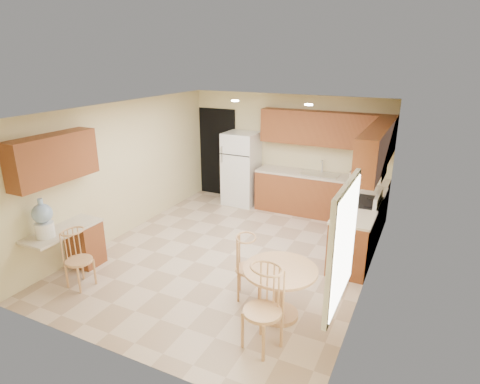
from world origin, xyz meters
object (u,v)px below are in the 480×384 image
at_px(chair_desk, 73,256).
at_px(dining_table, 280,285).
at_px(chair_table_a, 247,264).
at_px(refrigerator, 241,169).
at_px(stove, 358,224).
at_px(water_crock, 43,220).
at_px(chair_table_b, 259,306).

bearing_deg(chair_desk, dining_table, 108.43).
bearing_deg(chair_desk, chair_table_a, 114.89).
bearing_deg(dining_table, refrigerator, 122.36).
distance_m(stove, chair_table_a, 2.53).
distance_m(dining_table, chair_table_a, 0.58).
xyz_separation_m(refrigerator, dining_table, (2.32, -3.66, -0.36)).
height_order(refrigerator, water_crock, refrigerator).
bearing_deg(stove, chair_table_a, -115.86).
xyz_separation_m(stove, water_crock, (-3.92, -3.17, 0.57)).
bearing_deg(chair_table_a, dining_table, 51.65).
bearing_deg(refrigerator, chair_table_a, -63.17).
bearing_deg(chair_table_a, refrigerator, -175.14).
xyz_separation_m(dining_table, water_crock, (-3.37, -0.73, 0.57)).
bearing_deg(refrigerator, water_crock, -103.44).
distance_m(chair_table_b, chair_desk, 2.95).
distance_m(chair_table_b, water_crock, 3.42).
xyz_separation_m(refrigerator, water_crock, (-1.05, -4.39, 0.21)).
bearing_deg(chair_desk, refrigerator, 177.36).
relative_size(refrigerator, water_crock, 2.79).
height_order(chair_table_b, chair_desk, chair_table_b).
relative_size(stove, chair_table_b, 1.06).
bearing_deg(chair_table_a, chair_table_b, 10.54).
bearing_deg(chair_table_b, chair_table_a, -39.17).
xyz_separation_m(stove, chair_desk, (-3.47, -3.13, 0.07)).
bearing_deg(stove, chair_desk, -138.02).
height_order(refrigerator, chair_table_b, refrigerator).
bearing_deg(chair_table_b, stove, -81.02).
bearing_deg(stove, refrigerator, 157.01).
bearing_deg(dining_table, chair_table_b, -87.71).
xyz_separation_m(dining_table, chair_table_a, (-0.55, 0.16, 0.10)).
distance_m(chair_table_a, chair_desk, 2.52).
bearing_deg(water_crock, refrigerator, 76.56).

